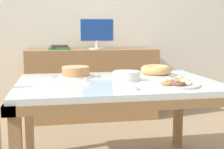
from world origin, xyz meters
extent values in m
cube|color=silver|center=(0.00, 1.87, 1.30)|extent=(8.00, 0.10, 2.60)
cube|color=silver|center=(0.00, 0.00, 0.72)|extent=(1.48, 1.03, 0.04)
cube|color=olive|center=(0.00, -0.49, 0.67)|extent=(1.51, 0.08, 0.06)
cube|color=olive|center=(0.00, 0.49, 0.67)|extent=(1.51, 0.08, 0.06)
cube|color=olive|center=(-0.71, 0.00, 0.67)|extent=(0.08, 1.06, 0.06)
cube|color=olive|center=(0.71, 0.00, 0.67)|extent=(0.08, 1.06, 0.06)
cube|color=olive|center=(-0.69, 0.47, 0.34)|extent=(0.07, 0.07, 0.67)
cube|color=olive|center=(0.69, 0.47, 0.34)|extent=(0.07, 0.07, 0.67)
cube|color=olive|center=(0.00, 1.57, 0.44)|extent=(1.61, 0.44, 0.88)
cylinder|color=silver|center=(0.06, 1.57, 0.89)|extent=(0.20, 0.20, 0.02)
cylinder|color=silver|center=(0.06, 1.57, 0.94)|extent=(0.04, 0.04, 0.09)
cube|color=silver|center=(0.06, 1.57, 1.11)|extent=(0.42, 0.02, 0.28)
cube|color=navy|center=(0.06, 1.56, 1.11)|extent=(0.40, 0.00, 0.26)
cube|color=#2D6638|center=(-0.40, 1.57, 0.89)|extent=(0.26, 0.19, 0.03)
cube|color=#3F3838|center=(-0.40, 1.57, 0.92)|extent=(0.21, 0.17, 0.03)
cylinder|color=silver|center=(-0.29, 0.25, 0.74)|extent=(0.29, 0.29, 0.01)
cylinder|color=#BC7A4C|center=(-0.29, 0.25, 0.78)|extent=(0.22, 0.22, 0.07)
cylinder|color=#EDA16C|center=(-0.29, 0.25, 0.82)|extent=(0.22, 0.22, 0.01)
cylinder|color=silver|center=(0.38, 0.22, 0.74)|extent=(0.31, 0.31, 0.01)
torus|color=tan|center=(0.38, 0.22, 0.78)|extent=(0.26, 0.26, 0.07)
cylinder|color=silver|center=(0.35, -0.25, 0.74)|extent=(0.36, 0.36, 0.01)
torus|color=#EAD184|center=(0.44, -0.25, 0.76)|extent=(0.08, 0.08, 0.03)
torus|color=#B27042|center=(0.41, -0.20, 0.76)|extent=(0.08, 0.08, 0.03)
torus|color=white|center=(0.34, -0.17, 0.76)|extent=(0.07, 0.07, 0.03)
torus|color=#EAD184|center=(0.30, -0.18, 0.76)|extent=(0.08, 0.08, 0.03)
torus|color=white|center=(0.26, -0.24, 0.76)|extent=(0.08, 0.08, 0.03)
torus|color=#B27042|center=(0.28, -0.31, 0.76)|extent=(0.08, 0.08, 0.02)
torus|color=brown|center=(0.36, -0.33, 0.76)|extent=(0.08, 0.08, 0.02)
torus|color=white|center=(0.41, -0.32, 0.76)|extent=(0.08, 0.08, 0.02)
cylinder|color=silver|center=(0.08, 0.03, 0.74)|extent=(0.21, 0.21, 0.01)
cylinder|color=silver|center=(0.08, 0.03, 0.75)|extent=(0.21, 0.21, 0.01)
cylinder|color=silver|center=(0.08, 0.03, 0.76)|extent=(0.21, 0.21, 0.01)
cylinder|color=silver|center=(0.08, 0.03, 0.77)|extent=(0.21, 0.21, 0.01)
cylinder|color=silver|center=(0.08, 0.03, 0.78)|extent=(0.21, 0.21, 0.01)
cylinder|color=silver|center=(0.08, 0.03, 0.79)|extent=(0.21, 0.21, 0.01)
cylinder|color=silver|center=(0.08, 0.03, 0.80)|extent=(0.21, 0.21, 0.01)
cylinder|color=silver|center=(0.54, 0.10, 0.74)|extent=(0.04, 0.04, 0.02)
cylinder|color=white|center=(0.54, 0.10, 0.75)|extent=(0.03, 0.03, 0.00)
cone|color=#F9B74C|center=(0.54, 0.10, 0.76)|extent=(0.01, 0.01, 0.02)
cylinder|color=silver|center=(0.05, -0.37, 0.74)|extent=(0.04, 0.04, 0.02)
cylinder|color=white|center=(0.05, -0.37, 0.75)|extent=(0.03, 0.03, 0.00)
cone|color=#F9B74C|center=(0.05, -0.37, 0.76)|extent=(0.01, 0.01, 0.02)
cylinder|color=silver|center=(-0.23, 0.05, 0.74)|extent=(0.04, 0.04, 0.02)
cylinder|color=white|center=(-0.23, 0.05, 0.75)|extent=(0.03, 0.03, 0.00)
cone|color=#F9B74C|center=(-0.23, 0.05, 0.76)|extent=(0.01, 0.01, 0.02)
camera|label=1|loc=(-0.46, -2.27, 1.12)|focal=50.00mm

